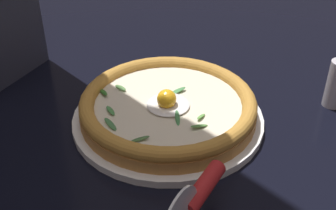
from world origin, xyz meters
The scene contains 5 objects.
ground_plane centered at (0.00, 0.00, -0.01)m, with size 2.40×2.40×0.03m, color black.
pizza_plate centered at (-0.03, 0.02, 0.01)m, with size 0.31×0.31×0.01m, color white.
pizza centered at (-0.03, 0.02, 0.03)m, with size 0.28×0.28×0.05m.
pizza_cutter centered at (-0.12, 0.22, 0.04)m, with size 0.05×0.15×0.09m.
pepper_shaker centered at (-0.28, -0.11, 0.04)m, with size 0.03×0.03×0.08m, color silver.
Camera 1 is at (-0.19, 0.57, 0.42)m, focal length 46.43 mm.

